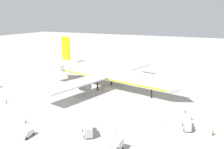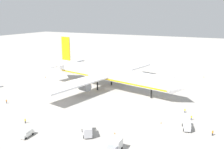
{
  "view_description": "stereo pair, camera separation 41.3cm",
  "coord_description": "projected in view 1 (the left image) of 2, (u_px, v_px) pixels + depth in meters",
  "views": [
    {
      "loc": [
        52.3,
        -103.88,
        35.31
      ],
      "look_at": [
        0.24,
        1.91,
        6.65
      ],
      "focal_mm": 40.08,
      "sensor_mm": 36.0,
      "label": 1
    },
    {
      "loc": [
        52.67,
        -103.7,
        35.31
      ],
      "look_at": [
        0.24,
        1.91,
        6.65
      ],
      "focal_mm": 40.08,
      "sensor_mm": 36.0,
      "label": 2
    }
  ],
  "objects": [
    {
      "name": "ground_worker_2",
      "position": [
        213.0,
        133.0,
        74.35
      ],
      "size": [
        0.45,
        0.45,
        1.78
      ],
      "color": "black",
      "rests_on": "ground"
    },
    {
      "name": "service_truck_1",
      "position": [
        88.0,
        130.0,
        74.48
      ],
      "size": [
        6.05,
        6.75,
        3.14
      ],
      "color": "white",
      "rests_on": "ground"
    },
    {
      "name": "traffic_cone_2",
      "position": [
        45.0,
        77.0,
        142.2
      ],
      "size": [
        0.36,
        0.36,
        0.55
      ],
      "primitive_type": "cone",
      "color": "orange",
      "rests_on": "ground"
    },
    {
      "name": "baggage_cart_0",
      "position": [
        0.0,
        86.0,
        124.2
      ],
      "size": [
        3.65,
        1.73,
        0.4
      ],
      "color": "gray",
      "rests_on": "ground"
    },
    {
      "name": "traffic_cone_4",
      "position": [
        81.0,
        67.0,
        168.03
      ],
      "size": [
        0.36,
        0.36,
        0.55
      ],
      "primitive_type": "cone",
      "color": "orange",
      "rests_on": "ground"
    },
    {
      "name": "service_truck_2",
      "position": [
        187.0,
        124.0,
        78.42
      ],
      "size": [
        3.57,
        6.36,
        2.73
      ],
      "color": "white",
      "rests_on": "ground"
    },
    {
      "name": "traffic_cone_3",
      "position": [
        204.0,
        77.0,
        142.45
      ],
      "size": [
        0.36,
        0.36,
        0.55
      ],
      "primitive_type": "cone",
      "color": "orange",
      "rests_on": "ground"
    },
    {
      "name": "traffic_cone_1",
      "position": [
        115.0,
        133.0,
        75.44
      ],
      "size": [
        0.36,
        0.36,
        0.55
      ],
      "primitive_type": "cone",
      "color": "orange",
      "rests_on": "ground"
    },
    {
      "name": "service_van",
      "position": [
        27.0,
        133.0,
        73.58
      ],
      "size": [
        2.39,
        4.73,
        1.97
      ],
      "color": "white",
      "rests_on": "ground"
    },
    {
      "name": "ground_plane",
      "position": [
        110.0,
        89.0,
        121.35
      ],
      "size": [
        600.0,
        600.0,
        0.0
      ],
      "primitive_type": "plane",
      "color": "#ADA8A0"
    },
    {
      "name": "ground_worker_1",
      "position": [
        6.0,
        102.0,
        100.97
      ],
      "size": [
        0.57,
        0.57,
        1.65
      ],
      "color": "#3F3F47",
      "rests_on": "ground"
    },
    {
      "name": "airliner",
      "position": [
        108.0,
        74.0,
        120.4
      ],
      "size": [
        77.0,
        73.13,
        23.3
      ],
      "color": "white",
      "rests_on": "ground"
    },
    {
      "name": "ground_worker_0",
      "position": [
        185.0,
        110.0,
        91.64
      ],
      "size": [
        0.56,
        0.56,
        1.64
      ],
      "color": "#3F3F47",
      "rests_on": "ground"
    },
    {
      "name": "ground_worker_4",
      "position": [
        26.0,
        121.0,
        82.67
      ],
      "size": [
        0.55,
        0.55,
        1.63
      ],
      "color": "black",
      "rests_on": "ground"
    },
    {
      "name": "ground_worker_3",
      "position": [
        192.0,
        118.0,
        85.31
      ],
      "size": [
        0.56,
        0.56,
        1.68
      ],
      "color": "#3F3F47",
      "rests_on": "ground"
    },
    {
      "name": "traffic_cone_0",
      "position": [
        161.0,
        122.0,
        82.81
      ],
      "size": [
        0.36,
        0.36,
        0.55
      ],
      "primitive_type": "cone",
      "color": "orange",
      "rests_on": "ground"
    },
    {
      "name": "service_truck_0",
      "position": [
        116.0,
        146.0,
        65.37
      ],
      "size": [
        2.67,
        4.95,
        3.21
      ],
      "color": "#999EA5",
      "rests_on": "ground"
    }
  ]
}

